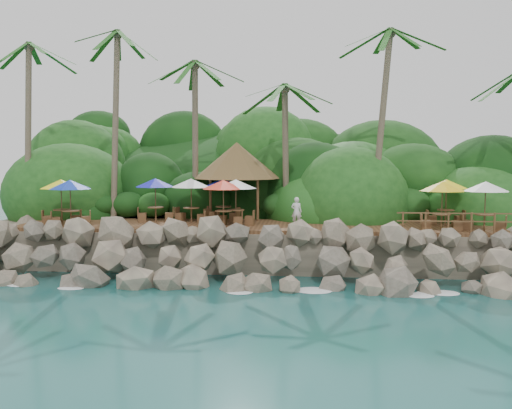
{
  "coord_description": "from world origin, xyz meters",
  "views": [
    {
      "loc": [
        2.69,
        -23.85,
        6.03
      ],
      "look_at": [
        0.0,
        6.0,
        3.4
      ],
      "focal_mm": 38.4,
      "sensor_mm": 36.0,
      "label": 1
    }
  ],
  "objects": [
    {
      "name": "palms",
      "position": [
        -0.63,
        8.58,
        12.11
      ],
      "size": [
        34.8,
        7.21,
        12.74
      ],
      "color": "brown",
      "rests_on": "ground"
    },
    {
      "name": "dining_clusters",
      "position": [
        0.24,
        5.82,
        4.37
      ],
      "size": [
        24.6,
        5.5,
        2.49
      ],
      "color": "brown",
      "rests_on": "terrace"
    },
    {
      "name": "jungle_foliage",
      "position": [
        0.0,
        15.0,
        0.0
      ],
      "size": [
        44.0,
        16.0,
        12.0
      ],
      "primitive_type": null,
      "color": "#143811",
      "rests_on": "ground"
    },
    {
      "name": "railing",
      "position": [
        10.84,
        3.65,
        2.91
      ],
      "size": [
        7.2,
        0.1,
        1.0
      ],
      "color": "brown",
      "rests_on": "terrace"
    },
    {
      "name": "seawall",
      "position": [
        0.0,
        2.0,
        1.15
      ],
      "size": [
        29.0,
        4.0,
        2.3
      ],
      "primitive_type": null,
      "color": "gray",
      "rests_on": "ground"
    },
    {
      "name": "foam_line",
      "position": [
        0.0,
        0.3,
        0.03
      ],
      "size": [
        25.2,
        0.8,
        0.06
      ],
      "color": "white",
      "rests_on": "ground"
    },
    {
      "name": "terrace",
      "position": [
        0.0,
        6.0,
        2.2
      ],
      "size": [
        26.0,
        5.0,
        0.2
      ],
      "primitive_type": "cube",
      "color": "brown",
      "rests_on": "land_base"
    },
    {
      "name": "waiter",
      "position": [
        2.23,
        5.55,
        3.08
      ],
      "size": [
        0.6,
        0.42,
        1.56
      ],
      "primitive_type": "imported",
      "rotation": [
        0.0,
        0.0,
        3.05
      ],
      "color": "silver",
      "rests_on": "terrace"
    },
    {
      "name": "palapa",
      "position": [
        -1.47,
        9.27,
        5.79
      ],
      "size": [
        5.29,
        5.29,
        4.6
      ],
      "color": "brown",
      "rests_on": "ground"
    },
    {
      "name": "ground",
      "position": [
        0.0,
        0.0,
        0.0
      ],
      "size": [
        140.0,
        140.0,
        0.0
      ],
      "primitive_type": "plane",
      "color": "#19514F",
      "rests_on": "ground"
    },
    {
      "name": "jungle_hill",
      "position": [
        0.0,
        23.5,
        0.0
      ],
      "size": [
        44.8,
        28.0,
        15.4
      ],
      "primitive_type": "ellipsoid",
      "color": "#143811",
      "rests_on": "ground"
    },
    {
      "name": "land_base",
      "position": [
        0.0,
        16.0,
        1.05
      ],
      "size": [
        32.0,
        25.2,
        2.1
      ],
      "primitive_type": "cube",
      "color": "gray",
      "rests_on": "ground"
    }
  ]
}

